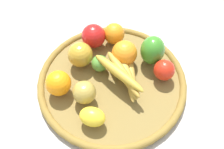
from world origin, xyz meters
TOP-DOWN VIEW (x-y plane):
  - ground_plane at (0.00, 0.00)m, footprint 2.40×2.40m
  - basket at (0.00, 0.00)m, footprint 0.46×0.46m
  - apple_0 at (-0.11, 0.03)m, footprint 0.10×0.10m
  - lemon_0 at (-0.01, -0.15)m, footprint 0.07×0.05m
  - lime_0 at (-0.05, 0.03)m, footprint 0.07×0.07m
  - banana_bunch at (0.04, 0.01)m, footprint 0.18×0.19m
  - bell_pepper at (0.10, 0.11)m, footprint 0.08×0.09m
  - apple_1 at (-0.05, -0.09)m, footprint 0.09×0.09m
  - orange_1 at (-0.13, -0.09)m, footprint 0.10×0.10m
  - orange_2 at (0.02, 0.08)m, footprint 0.11×0.11m
  - apple_3 at (-0.10, 0.12)m, footprint 0.09×0.09m
  - orange_0 at (-0.04, 0.15)m, footprint 0.07×0.07m
  - apple_2 at (0.15, 0.05)m, footprint 0.08×0.08m

SIDE VIEW (x-z plane):
  - ground_plane at x=0.00m, z-range 0.00..0.00m
  - basket at x=0.00m, z-range 0.00..0.03m
  - lime_0 at x=-0.05m, z-range 0.03..0.08m
  - lemon_0 at x=-0.01m, z-range 0.03..0.08m
  - apple_2 at x=0.15m, z-range 0.03..0.09m
  - banana_bunch at x=0.04m, z-range 0.03..0.10m
  - apple_1 at x=-0.05m, z-range 0.03..0.10m
  - orange_0 at x=-0.04m, z-range 0.03..0.10m
  - orange_1 at x=-0.13m, z-range 0.03..0.10m
  - apple_0 at x=-0.11m, z-range 0.03..0.11m
  - apple_3 at x=-0.10m, z-range 0.03..0.11m
  - orange_2 at x=0.02m, z-range 0.03..0.11m
  - bell_pepper at x=0.10m, z-range 0.03..0.12m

